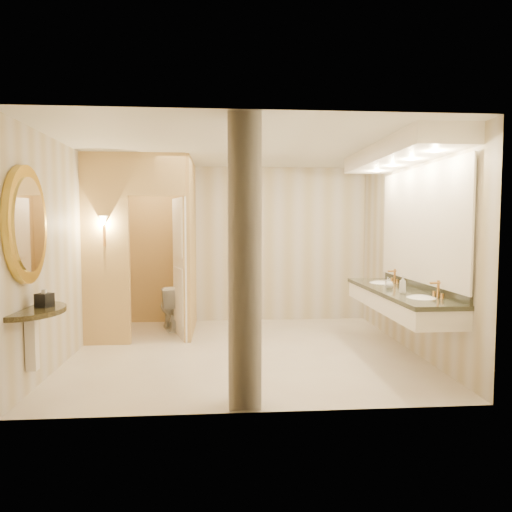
# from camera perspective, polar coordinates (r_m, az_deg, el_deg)

# --- Properties ---
(floor) EXTENTS (4.50, 4.50, 0.00)m
(floor) POSITION_cam_1_polar(r_m,az_deg,el_deg) (6.26, -1.42, -11.81)
(floor) COLOR #EFE5CE
(floor) RESTS_ON ground
(ceiling) EXTENTS (4.50, 4.50, 0.00)m
(ceiling) POSITION_cam_1_polar(r_m,az_deg,el_deg) (6.10, -1.47, 13.37)
(ceiling) COLOR silver
(ceiling) RESTS_ON wall_back
(wall_back) EXTENTS (4.50, 0.02, 2.70)m
(wall_back) POSITION_cam_1_polar(r_m,az_deg,el_deg) (8.03, -2.16, 1.46)
(wall_back) COLOR beige
(wall_back) RESTS_ON floor
(wall_front) EXTENTS (4.50, 0.02, 2.70)m
(wall_front) POSITION_cam_1_polar(r_m,az_deg,el_deg) (4.04, -0.02, -1.05)
(wall_front) COLOR beige
(wall_front) RESTS_ON floor
(wall_left) EXTENTS (0.02, 4.00, 2.70)m
(wall_left) POSITION_cam_1_polar(r_m,az_deg,el_deg) (6.33, -22.23, 0.48)
(wall_left) COLOR beige
(wall_left) RESTS_ON floor
(wall_right) EXTENTS (0.02, 4.00, 2.70)m
(wall_right) POSITION_cam_1_polar(r_m,az_deg,el_deg) (6.54, 18.64, 0.67)
(wall_right) COLOR beige
(wall_right) RESTS_ON floor
(toilet_closet) EXTENTS (1.50, 1.55, 2.70)m
(toilet_closet) POSITION_cam_1_polar(r_m,az_deg,el_deg) (7.04, -10.98, 1.32)
(toilet_closet) COLOR #DDBE74
(toilet_closet) RESTS_ON floor
(wall_sconce) EXTENTS (0.14, 0.14, 0.42)m
(wall_sconce) POSITION_cam_1_polar(r_m,az_deg,el_deg) (6.65, -18.50, 4.02)
(wall_sconce) COLOR #CA8B41
(wall_sconce) RESTS_ON toilet_closet
(vanity) EXTENTS (0.75, 2.62, 2.09)m
(vanity) POSITION_cam_1_polar(r_m,az_deg,el_deg) (6.06, 17.81, 3.08)
(vanity) COLOR white
(vanity) RESTS_ON floor
(console_shelf) EXTENTS (0.89, 0.89, 1.90)m
(console_shelf) POSITION_cam_1_polar(r_m,az_deg,el_deg) (5.01, -26.73, -0.67)
(console_shelf) COLOR black
(console_shelf) RESTS_ON floor
(pillar) EXTENTS (0.30, 0.30, 2.70)m
(pillar) POSITION_cam_1_polar(r_m,az_deg,el_deg) (4.24, -1.50, -0.82)
(pillar) COLOR white
(pillar) RESTS_ON floor
(tissue_box) EXTENTS (0.18, 0.18, 0.14)m
(tissue_box) POSITION_cam_1_polar(r_m,az_deg,el_deg) (5.07, -24.93, -5.02)
(tissue_box) COLOR black
(tissue_box) RESTS_ON console_shelf
(toilet) EXTENTS (0.58, 0.79, 0.73)m
(toilet) POSITION_cam_1_polar(r_m,az_deg,el_deg) (7.58, -10.45, -6.27)
(toilet) COLOR white
(toilet) RESTS_ON floor
(soap_bottle_a) EXTENTS (0.07, 0.07, 0.12)m
(soap_bottle_a) POSITION_cam_1_polar(r_m,az_deg,el_deg) (6.39, 16.13, -3.08)
(soap_bottle_a) COLOR beige
(soap_bottle_a) RESTS_ON vanity
(soap_bottle_b) EXTENTS (0.11, 0.11, 0.13)m
(soap_bottle_b) POSITION_cam_1_polar(r_m,az_deg,el_deg) (6.17, 16.34, -3.30)
(soap_bottle_b) COLOR silver
(soap_bottle_b) RESTS_ON vanity
(soap_bottle_c) EXTENTS (0.11, 0.11, 0.21)m
(soap_bottle_c) POSITION_cam_1_polar(r_m,az_deg,el_deg) (5.77, 17.87, -3.41)
(soap_bottle_c) COLOR #C6B28C
(soap_bottle_c) RESTS_ON vanity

